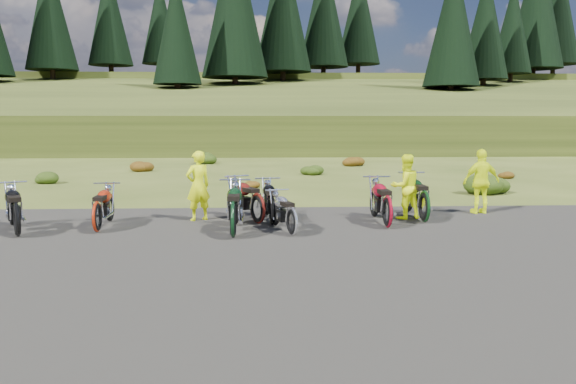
{
  "coord_description": "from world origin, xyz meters",
  "views": [
    {
      "loc": [
        0.04,
        -12.81,
        2.64
      ],
      "look_at": [
        0.71,
        1.07,
        0.87
      ],
      "focal_mm": 35.0,
      "sensor_mm": 36.0,
      "label": 1
    }
  ],
  "objects": [
    {
      "name": "conifer_19",
      "position": [
        -21.0,
        69.0,
        17.36
      ],
      "size": [
        6.16,
        6.16,
        16.0
      ],
      "color": "black",
      "rests_on": "ground"
    },
    {
      "name": "ground",
      "position": [
        0.0,
        0.0,
        0.0
      ],
      "size": [
        300.0,
        300.0,
        0.0
      ],
      "primitive_type": "plane",
      "color": "#394717",
      "rests_on": "ground"
    },
    {
      "name": "motorcycle_0",
      "position": [
        -5.48,
        -0.05,
        0.0
      ],
      "size": [
        1.69,
        2.33,
        1.17
      ],
      "primitive_type": null,
      "rotation": [
        0.0,
        0.0,
        2.05
      ],
      "color": "black",
      "rests_on": "ground"
    },
    {
      "name": "conifer_28",
      "position": [
        33.0,
        61.0,
        14.76
      ],
      "size": [
        5.28,
        5.28,
        14.0
      ],
      "color": "black",
      "rests_on": "ground"
    },
    {
      "name": "conifer_18",
      "position": [
        -27.0,
        63.0,
        16.66
      ],
      "size": [
        6.6,
        6.6,
        17.0
      ],
      "color": "black",
      "rests_on": "ground"
    },
    {
      "name": "person_middle",
      "position": [
        -1.61,
        1.88,
        0.92
      ],
      "size": [
        0.8,
        0.72,
        1.83
      ],
      "primitive_type": "imported",
      "rotation": [
        0.0,
        0.0,
        3.69
      ],
      "color": "#D2E40C",
      "rests_on": "ground"
    },
    {
      "name": "conifer_21",
      "position": [
        -9.0,
        50.0,
        12.56
      ],
      "size": [
        5.28,
        5.28,
        14.0
      ],
      "color": "black",
      "rests_on": "ground"
    },
    {
      "name": "hill_plateau",
      "position": [
        0.0,
        110.0,
        0.0
      ],
      "size": [
        300.0,
        90.0,
        9.17
      ],
      "primitive_type": "cube",
      "color": "#2B3712",
      "rests_on": "ground"
    },
    {
      "name": "shrub_8",
      "position": [
        11.2,
        12.4,
        0.23
      ],
      "size": [
        0.77,
        0.77,
        0.45
      ],
      "primitive_type": "ellipsoid",
      "color": "#642A0C",
      "rests_on": "ground"
    },
    {
      "name": "motorcycle_3",
      "position": [
        0.74,
        -0.24,
        0.0
      ],
      "size": [
        1.14,
        1.96,
        0.97
      ],
      "primitive_type": null,
      "rotation": [
        0.0,
        0.0,
        1.87
      ],
      "color": "silver",
      "rests_on": "ground"
    },
    {
      "name": "motorcycle_6",
      "position": [
        3.13,
        0.6,
        0.0
      ],
      "size": [
        0.79,
        2.27,
        1.19
      ],
      "primitive_type": null,
      "rotation": [
        0.0,
        0.0,
        1.59
      ],
      "color": "maroon",
      "rests_on": "ground"
    },
    {
      "name": "conifer_23",
      "position": [
        3.0,
        62.0,
        17.47
      ],
      "size": [
        7.48,
        7.48,
        19.0
      ],
      "color": "black",
      "rests_on": "ground"
    },
    {
      "name": "conifer_20",
      "position": [
        -15.0,
        75.0,
        17.65
      ],
      "size": [
        5.72,
        5.72,
        15.0
      ],
      "color": "black",
      "rests_on": "ground"
    },
    {
      "name": "person_right_a",
      "position": [
        3.89,
        1.88,
        0.86
      ],
      "size": [
        1.0,
        0.88,
        1.73
      ],
      "primitive_type": "imported",
      "rotation": [
        0.0,
        0.0,
        3.45
      ],
      "color": "#D2E40C",
      "rests_on": "ground"
    },
    {
      "name": "shrub_4",
      "position": [
        -0.4,
        9.2,
        0.23
      ],
      "size": [
        0.77,
        0.77,
        0.45
      ],
      "primitive_type": "ellipsoid",
      "color": "#642A0C",
      "rests_on": "ground"
    },
    {
      "name": "conifer_22",
      "position": [
        -3.0,
        56.0,
        16.77
      ],
      "size": [
        7.92,
        7.92,
        20.0
      ],
      "color": "black",
      "rests_on": "ground"
    },
    {
      "name": "conifer_24",
      "position": [
        9.0,
        68.0,
        18.16
      ],
      "size": [
        7.04,
        7.04,
        18.0
      ],
      "color": "black",
      "rests_on": "ground"
    },
    {
      "name": "shrub_3",
      "position": [
        -3.3,
        21.9,
        0.46
      ],
      "size": [
        1.56,
        1.56,
        0.92
      ],
      "primitive_type": "ellipsoid",
      "color": "#1B320C",
      "rests_on": "ground"
    },
    {
      "name": "conifer_26",
      "position": [
        21.0,
        49.0,
        13.37
      ],
      "size": [
        6.16,
        6.16,
        16.0
      ],
      "color": "black",
      "rests_on": "ground"
    },
    {
      "name": "motorcycle_7",
      "position": [
        4.25,
        1.3,
        0.0
      ],
      "size": [
        0.81,
        2.34,
        1.22
      ],
      "primitive_type": null,
      "rotation": [
        0.0,
        0.0,
        1.58
      ],
      "color": "black",
      "rests_on": "ground"
    },
    {
      "name": "motorcycle_2",
      "position": [
        -0.59,
        -0.4,
        0.0
      ],
      "size": [
        0.79,
        2.34,
        1.22
      ],
      "primitive_type": null,
      "rotation": [
        0.0,
        0.0,
        1.58
      ],
      "color": "black",
      "rests_on": "ground"
    },
    {
      "name": "conifer_29",
      "position": [
        39.0,
        67.0,
        18.97
      ],
      "size": [
        7.92,
        7.92,
        20.0
      ],
      "color": "black",
      "rests_on": "ground"
    },
    {
      "name": "shrub_5",
      "position": [
        2.5,
        14.5,
        0.31
      ],
      "size": [
        1.03,
        1.03,
        0.61
      ],
      "primitive_type": "ellipsoid",
      "color": "#1B320C",
      "rests_on": "ground"
    },
    {
      "name": "motorcycle_5",
      "position": [
        0.31,
        1.08,
        0.0
      ],
      "size": [
        0.88,
        2.17,
        1.11
      ],
      "primitive_type": null,
      "rotation": [
        0.0,
        0.0,
        1.65
      ],
      "color": "black",
      "rests_on": "ground"
    },
    {
      "name": "hill_slope",
      "position": [
        0.0,
        50.0,
        0.0
      ],
      "size": [
        300.0,
        45.97,
        9.37
      ],
      "primitive_type": null,
      "rotation": [
        0.14,
        0.0,
        0.0
      ],
      "color": "#2B3712",
      "rests_on": "ground"
    },
    {
      "name": "motorcycle_4",
      "position": [
        -0.05,
        1.31,
        0.0
      ],
      "size": [
        1.68,
        2.31,
        1.16
      ],
      "primitive_type": null,
      "rotation": [
        0.0,
        0.0,
        2.05
      ],
      "color": "#55120E",
      "rests_on": "ground"
    },
    {
      "name": "shrub_7",
      "position": [
        8.3,
        7.1,
        0.46
      ],
      "size": [
        1.56,
        1.56,
        0.92
      ],
      "primitive_type": "ellipsoid",
      "color": "#1B320C",
      "rests_on": "ground"
    },
    {
      "name": "shrub_6",
      "position": [
        5.4,
        19.8,
        0.38
      ],
      "size": [
        1.3,
        1.3,
        0.77
      ],
      "primitive_type": "ellipsoid",
      "color": "#642A0C",
      "rests_on": "ground"
    },
    {
      "name": "conifer_27",
      "position": [
        27.0,
        55.0,
        14.06
      ],
      "size": [
        5.72,
        5.72,
        15.0
      ],
      "color": "black",
      "rests_on": "ground"
    },
    {
      "name": "shrub_2",
      "position": [
        -6.2,
        16.6,
        0.38
      ],
      "size": [
        1.3,
        1.3,
        0.77
      ],
      "primitive_type": "ellipsoid",
      "color": "#642A0C",
      "rests_on": "ground"
    },
    {
      "name": "conifer_30",
      "position": [
        45.0,
        73.0,
        19.66
      ],
      "size": [
        7.48,
        7.48,
        19.0
      ],
      "color": "black",
      "rests_on": "ground"
    },
    {
      "name": "person_right_b",
      "position": [
        6.25,
        2.62,
        0.91
      ],
      "size": [
        1.12,
        0.57,
        1.82
      ],
      "primitive_type": "imported",
      "rotation": [
        0.0,
        0.0,
        3.27
      ],
      "color": "#D2E40C",
      "rests_on": "ground"
    },
    {
      "name": "shrub_1",
      "position": [
        -9.1,
        11.3,
        0.31
      ],
      "size": [
        1.03,
        1.03,
        0.61
      ],
      "primitive_type": "ellipsoid",
      "color": "#1B320C",
      "rests_on": "ground"
    },
    {
      "name": "gravel_pad",
      "position": [
        0.0,
        -2.0,
        0.0
      ],
      "size": [
        20.0,
        12.0,
        0.04
      ],
      "primitive_type": "cube",
      "color": "black",
      "rests_on": "ground"
    },
    {
      "name": "conifer_25",
      "position": [
        15.0,
        74.0,
        18.66
      ],
      "size": [
        6.6,
        6.6,
        17.0
      ],
      "color": "black",
      "rests_on": "ground"
    },
    {
      "name": "motorcycle_1",
      "position": [
        -3.83,
        0.4,
        0.0
      ],
      "size": [
        0.77,
        2.09,
        1.08
      ],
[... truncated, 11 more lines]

